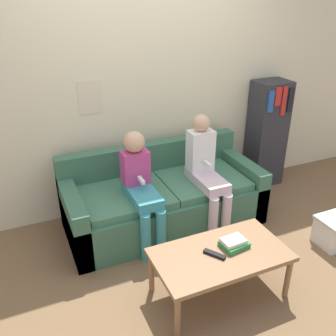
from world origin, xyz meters
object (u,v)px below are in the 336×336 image
(person_right, at_px, (206,169))
(coffee_table, at_px, (220,257))
(couch, at_px, (163,199))
(bookshelf, at_px, (267,134))
(tv_remote, at_px, (214,254))
(person_left, at_px, (141,184))

(person_right, bearing_deg, coffee_table, -112.11)
(couch, distance_m, bookshelf, 1.52)
(coffee_table, distance_m, person_right, 1.00)
(tv_remote, bearing_deg, coffee_table, -27.11)
(couch, xyz_separation_m, person_right, (0.37, -0.19, 0.34))
(couch, relative_size, person_right, 1.72)
(tv_remote, bearing_deg, bookshelf, 8.87)
(coffee_table, bearing_deg, couch, 90.41)
(couch, bearing_deg, coffee_table, -89.59)
(tv_remote, bearing_deg, person_right, 30.80)
(coffee_table, relative_size, person_right, 0.91)
(bookshelf, bearing_deg, coffee_table, -135.98)
(person_left, relative_size, bookshelf, 0.84)
(tv_remote, relative_size, bookshelf, 0.13)
(coffee_table, bearing_deg, person_right, 67.89)
(person_left, xyz_separation_m, tv_remote, (0.24, -0.89, -0.19))
(couch, distance_m, coffee_table, 1.08)
(person_left, bearing_deg, bookshelf, 16.18)
(coffee_table, distance_m, tv_remote, 0.08)
(person_left, relative_size, person_right, 0.94)
(couch, distance_m, person_right, 0.54)
(coffee_table, height_order, person_left, person_left)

